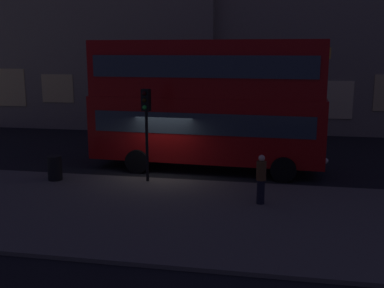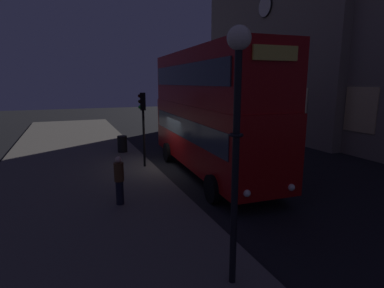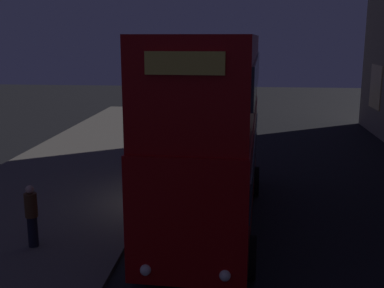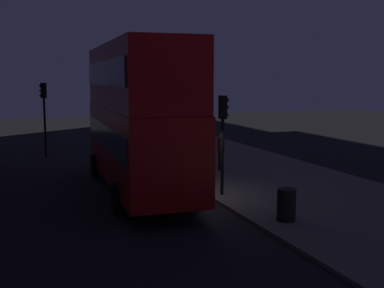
# 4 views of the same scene
# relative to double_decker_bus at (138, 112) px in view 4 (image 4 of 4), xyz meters

# --- Properties ---
(ground_plane) EXTENTS (80.00, 80.00, 0.00)m
(ground_plane) POSITION_rel_double_decker_bus_xyz_m (-1.64, -1.36, -3.16)
(ground_plane) COLOR black
(sidewalk_slab) EXTENTS (44.00, 7.48, 0.12)m
(sidewalk_slab) POSITION_rel_double_decker_bus_xyz_m (-1.64, -5.92, -3.10)
(sidewalk_slab) COLOR #5B564F
(sidewalk_slab) RESTS_ON ground
(double_decker_bus) EXTENTS (10.40, 3.23, 5.69)m
(double_decker_bus) POSITION_rel_double_decker_bus_xyz_m (0.00, 0.00, 0.00)
(double_decker_bus) COLOR #9E0C0C
(double_decker_bus) RESTS_ON ground
(traffic_light_near_kerb) EXTENTS (0.36, 0.38, 3.69)m
(traffic_light_near_kerb) POSITION_rel_double_decker_bus_xyz_m (-1.97, -2.70, -0.38)
(traffic_light_near_kerb) COLOR black
(traffic_light_near_kerb) RESTS_ON sidewalk_slab
(traffic_light_far_side) EXTENTS (0.36, 0.39, 4.17)m
(traffic_light_far_side) POSITION_rel_double_decker_bus_xyz_m (10.22, 2.84, -0.17)
(traffic_light_far_side) COLOR black
(traffic_light_far_side) RESTS_ON ground
(street_lamp) EXTENTS (0.45, 0.45, 5.20)m
(street_lamp) POSITION_rel_double_decker_bus_xyz_m (7.80, -3.11, 0.63)
(street_lamp) COLOR black
(street_lamp) RESTS_ON sidewalk_slab
(pedestrian) EXTENTS (0.34, 0.34, 1.71)m
(pedestrian) POSITION_rel_double_decker_bus_xyz_m (2.58, -4.63, -2.15)
(pedestrian) COLOR black
(pedestrian) RESTS_ON sidewalk_slab
(litter_bin) EXTENTS (0.58, 0.58, 0.99)m
(litter_bin) POSITION_rel_double_decker_bus_xyz_m (-5.71, -3.18, -2.54)
(litter_bin) COLOR black
(litter_bin) RESTS_ON sidewalk_slab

